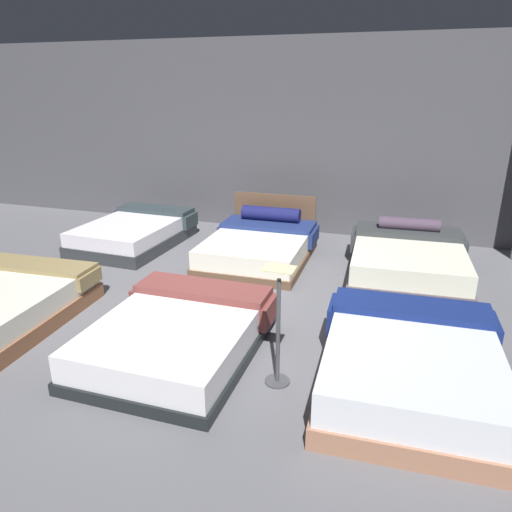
# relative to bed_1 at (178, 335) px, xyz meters

# --- Properties ---
(ground_plane) EXTENTS (18.00, 18.00, 0.02)m
(ground_plane) POSITION_rel_bed_1_xyz_m (-0.03, 1.22, -0.22)
(ground_plane) COLOR #5B5B60
(showroom_back_wall) EXTENTS (18.00, 0.06, 3.50)m
(showroom_back_wall) POSITION_rel_bed_1_xyz_m (-0.03, 4.81, 1.54)
(showroom_back_wall) COLOR #47474C
(showroom_back_wall) RESTS_ON ground_plane
(bed_1) EXTENTS (1.67, 2.00, 0.49)m
(bed_1) POSITION_rel_bed_1_xyz_m (0.00, 0.00, 0.00)
(bed_1) COLOR black
(bed_1) RESTS_ON ground_plane
(bed_2) EXTENTS (1.68, 2.00, 0.58)m
(bed_2) POSITION_rel_bed_1_xyz_m (2.32, 0.04, 0.05)
(bed_2) COLOR #9B6A50
(bed_2) RESTS_ON ground_plane
(bed_3) EXTENTS (1.55, 2.13, 0.51)m
(bed_3) POSITION_rel_bed_1_xyz_m (-2.37, 3.03, 0.01)
(bed_3) COLOR #2A2E31
(bed_3) RESTS_ON ground_plane
(bed_4) EXTENTS (1.65, 2.05, 0.89)m
(bed_4) POSITION_rel_bed_1_xyz_m (-0.05, 3.01, 0.03)
(bed_4) COLOR brown
(bed_4) RESTS_ON ground_plane
(bed_5) EXTENTS (1.77, 2.11, 0.73)m
(bed_5) POSITION_rel_bed_1_xyz_m (2.25, 3.01, 0.04)
(bed_5) COLOR #594E52
(bed_5) RESTS_ON ground_plane
(price_sign) EXTENTS (0.28, 0.24, 1.17)m
(price_sign) POSITION_rel_bed_1_xyz_m (1.14, -0.19, 0.25)
(price_sign) COLOR #3F3F44
(price_sign) RESTS_ON ground_plane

